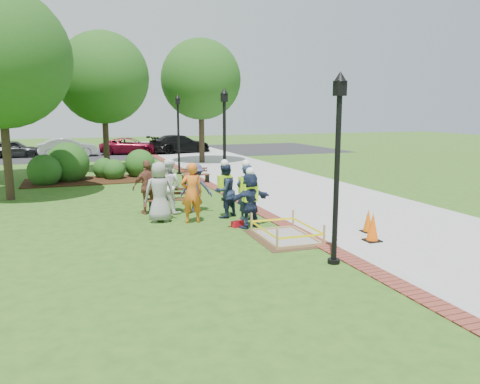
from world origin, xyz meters
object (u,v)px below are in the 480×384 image
object	(u,v)px
lamp_near	(337,155)
hivis_worker_c	(225,189)
cone_front	(373,228)
hivis_worker_a	(250,198)
bench_near	(170,205)
wet_concrete_pad	(286,230)
hivis_worker_b	(246,191)

from	to	relation	value
lamp_near	hivis_worker_c	bearing A→B (deg)	99.68
cone_front	hivis_worker_c	bearing A→B (deg)	124.40
hivis_worker_a	lamp_near	bearing A→B (deg)	-80.65
bench_near	hivis_worker_c	size ratio (longest dim) A/B	0.83
bench_near	hivis_worker_c	distance (m)	2.12
wet_concrete_pad	hivis_worker_c	size ratio (longest dim) A/B	1.24
bench_near	hivis_worker_b	size ratio (longest dim) A/B	0.82
wet_concrete_pad	lamp_near	bearing A→B (deg)	-86.86
hivis_worker_a	hivis_worker_c	xyz separation A→B (m)	(-0.28, 1.54, 0.04)
bench_near	hivis_worker_b	xyz separation A→B (m)	(2.03, -1.94, 0.69)
lamp_near	wet_concrete_pad	bearing A→B (deg)	93.14
hivis_worker_a	bench_near	bearing A→B (deg)	122.78
wet_concrete_pad	hivis_worker_b	xyz separation A→B (m)	(-0.28, 2.33, 0.72)
hivis_worker_b	cone_front	bearing A→B (deg)	-56.10
wet_concrete_pad	lamp_near	size ratio (longest dim) A/B	0.55
wet_concrete_pad	cone_front	xyz separation A→B (m)	(2.01, -1.08, 0.15)
cone_front	hivis_worker_b	distance (m)	4.15
hivis_worker_a	hivis_worker_b	bearing A→B (deg)	77.17
cone_front	hivis_worker_a	bearing A→B (deg)	134.72
wet_concrete_pad	hivis_worker_c	bearing A→B (deg)	104.52
cone_front	hivis_worker_a	world-z (taller)	hivis_worker_a
cone_front	hivis_worker_b	size ratio (longest dim) A/B	0.41
lamp_near	hivis_worker_c	world-z (taller)	lamp_near
hivis_worker_a	hivis_worker_b	world-z (taller)	hivis_worker_b
wet_concrete_pad	lamp_near	distance (m)	3.20
lamp_near	hivis_worker_a	distance (m)	4.08
bench_near	lamp_near	xyz separation A→B (m)	(2.44, -6.54, 2.22)
bench_near	wet_concrete_pad	bearing A→B (deg)	-61.58
hivis_worker_b	bench_near	bearing A→B (deg)	136.24
hivis_worker_a	hivis_worker_c	world-z (taller)	hivis_worker_c
lamp_near	hivis_worker_c	xyz separation A→B (m)	(-0.90, 5.25, -1.54)
cone_front	wet_concrete_pad	bearing A→B (deg)	151.66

